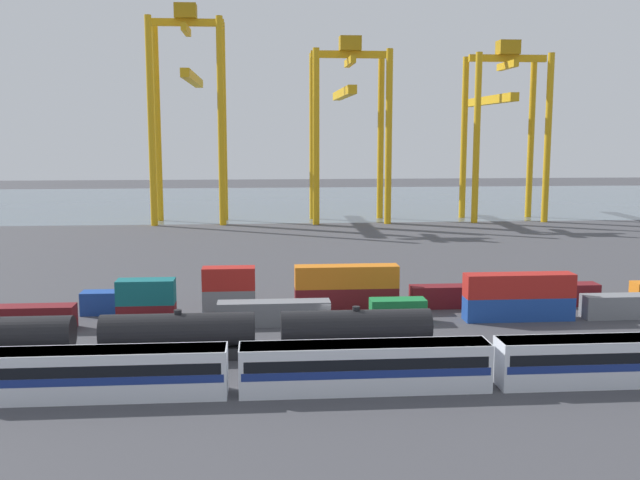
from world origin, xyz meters
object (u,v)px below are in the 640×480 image
at_px(shipping_container_4, 398,311).
at_px(shipping_container_9, 229,300).
at_px(gantry_crane_central, 348,110).
at_px(shipping_container_8, 109,302).
at_px(shipping_container_14, 572,294).
at_px(passenger_train, 365,365).
at_px(gantry_crane_east, 501,113).
at_px(gantry_crane_west, 189,95).
at_px(freight_tank_row, 178,335).

distance_m(shipping_container_4, shipping_container_9, 19.66).
relative_size(shipping_container_4, gantry_crane_central, 0.14).
bearing_deg(gantry_crane_central, shipping_container_8, -113.21).
bearing_deg(shipping_container_14, passenger_train, -136.66).
distance_m(shipping_container_8, gantry_crane_east, 118.77).
height_order(shipping_container_14, gantry_crane_west, gantry_crane_west).
height_order(gantry_crane_west, gantry_crane_central, gantry_crane_west).
xyz_separation_m(shipping_container_8, gantry_crane_west, (1.31, 88.83, 27.77)).
height_order(passenger_train, gantry_crane_west, gantry_crane_west).
xyz_separation_m(gantry_crane_west, gantry_crane_east, (73.31, 0.42, -3.84)).
xyz_separation_m(shipping_container_8, shipping_container_14, (54.73, 0.00, 0.00)).
distance_m(shipping_container_9, gantry_crane_west, 93.89).
height_order(passenger_train, gantry_crane_central, gantry_crane_central).
xyz_separation_m(shipping_container_4, shipping_container_8, (-32.24, 6.49, 0.00)).
bearing_deg(passenger_train, shipping_container_14, 43.34).
relative_size(gantry_crane_west, gantry_crane_central, 1.16).
bearing_deg(gantry_crane_east, passenger_train, -112.77).
bearing_deg(shipping_container_9, gantry_crane_central, 74.66).
bearing_deg(gantry_crane_west, passenger_train, -78.18).
xyz_separation_m(shipping_container_9, shipping_container_14, (41.04, 0.00, 0.00)).
bearing_deg(passenger_train, shipping_container_9, 113.56).
bearing_deg(freight_tank_row, shipping_container_14, 21.34).
bearing_deg(shipping_container_8, shipping_container_4, -11.38).
xyz_separation_m(freight_tank_row, gantry_crane_central, (28.15, 106.06, 23.54)).
relative_size(shipping_container_8, gantry_crane_west, 0.12).
bearing_deg(shipping_container_4, shipping_container_8, 168.62).
distance_m(shipping_container_8, shipping_container_9, 13.68).
xyz_separation_m(shipping_container_8, shipping_container_9, (13.68, 0.00, 0.00)).
xyz_separation_m(shipping_container_4, gantry_crane_east, (42.38, 95.73, 23.94)).
xyz_separation_m(passenger_train, shipping_container_4, (6.60, 20.96, -0.84)).
bearing_deg(gantry_crane_west, shipping_container_9, -82.07).
distance_m(shipping_container_14, gantry_crane_central, 93.34).
bearing_deg(freight_tank_row, passenger_train, -32.02).
bearing_deg(freight_tank_row, gantry_crane_east, 58.75).
xyz_separation_m(passenger_train, freight_tank_row, (-15.83, 9.90, 0.03)).
bearing_deg(gantry_crane_central, gantry_crane_west, 179.52).
height_order(shipping_container_9, gantry_crane_east, gantry_crane_east).
bearing_deg(passenger_train, gantry_crane_west, 101.82).
height_order(freight_tank_row, gantry_crane_west, gantry_crane_west).
height_order(shipping_container_4, shipping_container_14, same).
xyz_separation_m(shipping_container_4, gantry_crane_central, (5.72, 95.01, 24.42)).
bearing_deg(shipping_container_14, gantry_crane_west, 121.02).
height_order(passenger_train, freight_tank_row, freight_tank_row).
bearing_deg(shipping_container_4, shipping_container_9, 160.73).
bearing_deg(passenger_train, shipping_container_4, 72.53).
height_order(shipping_container_14, gantry_crane_east, gantry_crane_east).
bearing_deg(shipping_container_8, gantry_crane_east, 50.10).
bearing_deg(gantry_crane_central, passenger_train, -96.06).
distance_m(passenger_train, gantry_crane_west, 121.80).
xyz_separation_m(passenger_train, gantry_crane_west, (-24.33, 116.27, 26.93)).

